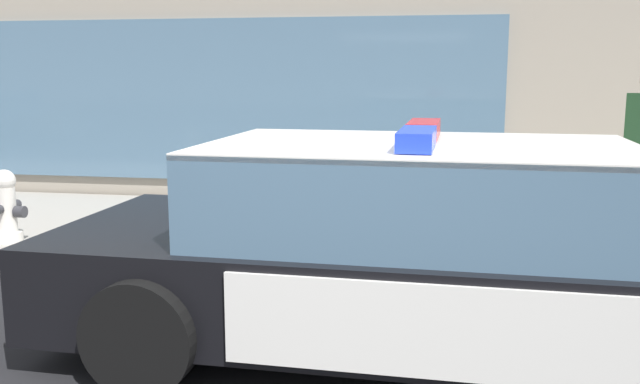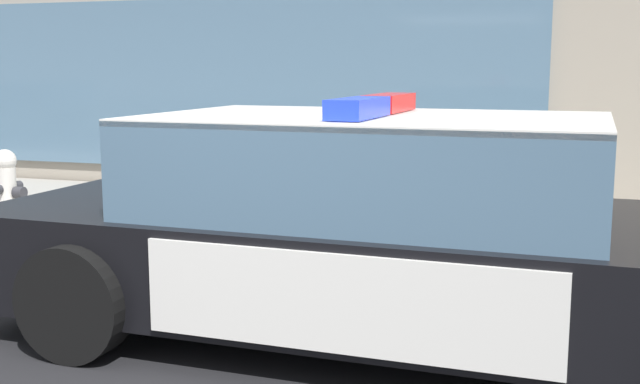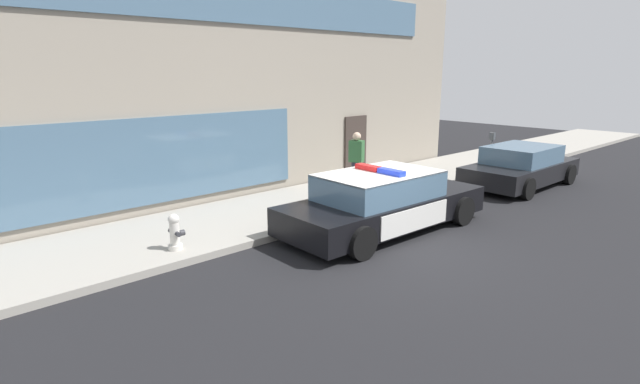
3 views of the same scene
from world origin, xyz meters
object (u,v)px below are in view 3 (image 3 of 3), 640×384
car_down_street (521,167)px  parking_meter (492,144)px  police_cruiser (383,202)px  fire_hydrant (175,232)px  pedestrian_on_sidewalk (356,161)px

car_down_street → parking_meter: 1.82m
police_cruiser → fire_hydrant: bearing=160.1°
police_cruiser → pedestrian_on_sidewalk: (1.95, 2.66, 0.33)m
fire_hydrant → parking_meter: (11.76, -0.21, 0.58)m
fire_hydrant → car_down_street: size_ratio=0.16×
pedestrian_on_sidewalk → parking_meter: bearing=-34.4°
police_cruiser → parking_meter: police_cruiser is taller
car_down_street → pedestrian_on_sidewalk: size_ratio=2.59×
fire_hydrant → pedestrian_on_sidewalk: size_ratio=0.42×
car_down_street → parking_meter: (0.90, 1.52, 0.45)m
parking_meter → fire_hydrant: bearing=179.0°
car_down_street → pedestrian_on_sidewalk: bearing=150.0°
fire_hydrant → car_down_street: (10.86, -1.74, 0.13)m
police_cruiser → pedestrian_on_sidewalk: size_ratio=3.05×
police_cruiser → fire_hydrant: size_ratio=7.18×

